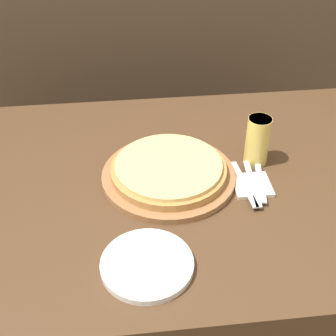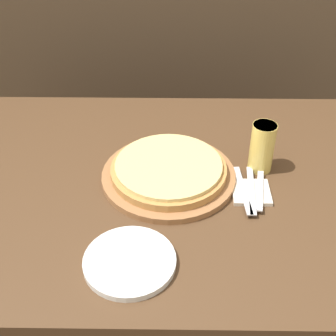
# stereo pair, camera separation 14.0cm
# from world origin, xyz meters

# --- Properties ---
(ground_plane) EXTENTS (12.00, 12.00, 0.00)m
(ground_plane) POSITION_xyz_m (0.00, 0.00, 0.00)
(ground_plane) COLOR #473828
(dining_table) EXTENTS (1.50, 1.02, 0.76)m
(dining_table) POSITION_xyz_m (0.00, 0.00, 0.38)
(dining_table) COLOR #4C331E
(dining_table) RESTS_ON ground_plane
(pizza_on_board) EXTENTS (0.40, 0.40, 0.06)m
(pizza_on_board) POSITION_xyz_m (-0.00, 0.01, 0.79)
(pizza_on_board) COLOR #99663D
(pizza_on_board) RESTS_ON dining_table
(beer_glass) EXTENTS (0.07, 0.07, 0.16)m
(beer_glass) POSITION_xyz_m (0.28, 0.07, 0.85)
(beer_glass) COLOR #E5C65B
(beer_glass) RESTS_ON dining_table
(dinner_plate) EXTENTS (0.23, 0.23, 0.02)m
(dinner_plate) POSITION_xyz_m (-0.09, -0.33, 0.77)
(dinner_plate) COLOR silver
(dinner_plate) RESTS_ON dining_table
(napkin_stack) EXTENTS (0.11, 0.11, 0.01)m
(napkin_stack) POSITION_xyz_m (0.24, -0.06, 0.77)
(napkin_stack) COLOR beige
(napkin_stack) RESTS_ON dining_table
(fork) EXTENTS (0.04, 0.21, 0.00)m
(fork) POSITION_xyz_m (0.22, -0.06, 0.78)
(fork) COLOR silver
(fork) RESTS_ON napkin_stack
(dinner_knife) EXTENTS (0.03, 0.21, 0.00)m
(dinner_knife) POSITION_xyz_m (0.24, -0.06, 0.78)
(dinner_knife) COLOR silver
(dinner_knife) RESTS_ON napkin_stack
(spoon) EXTENTS (0.05, 0.18, 0.00)m
(spoon) POSITION_xyz_m (0.27, -0.06, 0.78)
(spoon) COLOR silver
(spoon) RESTS_ON napkin_stack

